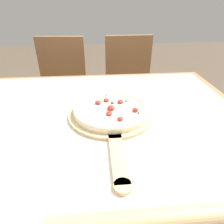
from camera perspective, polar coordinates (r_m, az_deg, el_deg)
dining_table at (r=0.85m, az=-3.82°, el=-8.12°), size 1.28×1.04×0.75m
towel_cloth at (r=0.79m, az=-4.07°, el=-2.32°), size 1.20×0.96×0.00m
pizza_peel at (r=0.80m, az=-0.03°, el=-1.32°), size 0.35×0.56×0.01m
pizza at (r=0.81m, az=-0.17°, el=0.77°), size 0.30×0.30×0.04m
rolling_pin at (r=0.47m, az=8.45°, el=-28.81°), size 0.47×0.05×0.05m
chair_left at (r=1.70m, az=-13.96°, el=7.06°), size 0.43×0.43×0.90m
chair_right at (r=1.70m, az=4.95°, el=7.89°), size 0.41×0.41×0.90m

